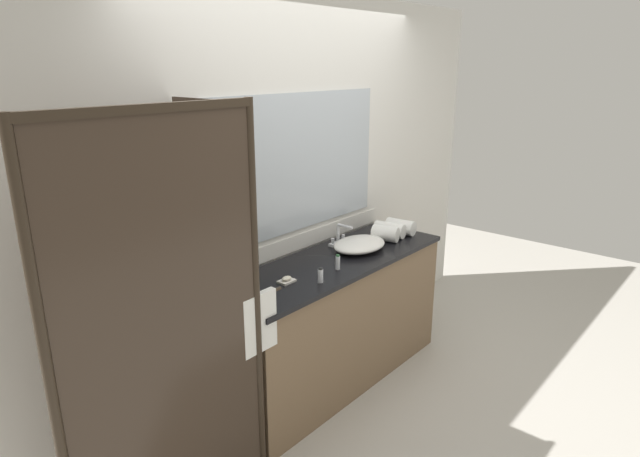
% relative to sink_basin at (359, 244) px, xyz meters
% --- Properties ---
extents(ground_plane, '(8.00, 8.00, 0.00)m').
position_rel_sink_basin_xyz_m(ground_plane, '(-0.26, 0.01, -0.94)').
color(ground_plane, '#B7B2A8').
extents(wall_back_with_mirror, '(4.40, 0.06, 2.60)m').
position_rel_sink_basin_xyz_m(wall_back_with_mirror, '(-0.26, 0.35, 0.37)').
color(wall_back_with_mirror, silver).
rests_on(wall_back_with_mirror, ground_plane).
extents(vanity_cabinet, '(1.80, 0.58, 0.90)m').
position_rel_sink_basin_xyz_m(vanity_cabinet, '(-0.26, 0.02, -0.49)').
color(vanity_cabinet, brown).
rests_on(vanity_cabinet, ground_plane).
extents(shower_enclosure, '(1.20, 0.59, 2.00)m').
position_rel_sink_basin_xyz_m(shower_enclosure, '(-1.54, -0.18, 0.08)').
color(shower_enclosure, '#2D2319').
rests_on(shower_enclosure, ground_plane).
extents(sink_basin, '(0.42, 0.31, 0.08)m').
position_rel_sink_basin_xyz_m(sink_basin, '(0.00, 0.00, 0.00)').
color(sink_basin, white).
rests_on(sink_basin, vanity_cabinet).
extents(faucet, '(0.17, 0.15, 0.16)m').
position_rel_sink_basin_xyz_m(faucet, '(0.00, 0.18, 0.01)').
color(faucet, silver).
rests_on(faucet, vanity_cabinet).
extents(potted_plant, '(0.16, 0.16, 0.20)m').
position_rel_sink_basin_xyz_m(potted_plant, '(-0.97, 0.11, 0.07)').
color(potted_plant, '#473828').
rests_on(potted_plant, vanity_cabinet).
extents(soap_dish, '(0.10, 0.07, 0.04)m').
position_rel_sink_basin_xyz_m(soap_dish, '(-0.74, -0.02, -0.03)').
color(soap_dish, silver).
rests_on(soap_dish, vanity_cabinet).
extents(amenity_bottle_shampoo, '(0.03, 0.03, 0.10)m').
position_rel_sink_basin_xyz_m(amenity_bottle_shampoo, '(-0.39, -0.12, 0.01)').
color(amenity_bottle_shampoo, silver).
rests_on(amenity_bottle_shampoo, vanity_cabinet).
extents(amenity_bottle_body_wash, '(0.03, 0.03, 0.09)m').
position_rel_sink_basin_xyz_m(amenity_bottle_body_wash, '(-1.02, -0.03, 0.00)').
color(amenity_bottle_body_wash, white).
rests_on(amenity_bottle_body_wash, vanity_cabinet).
extents(amenity_bottle_conditioner, '(0.03, 0.03, 0.09)m').
position_rel_sink_basin_xyz_m(amenity_bottle_conditioner, '(-0.62, -0.17, 0.00)').
color(amenity_bottle_conditioner, silver).
rests_on(amenity_bottle_conditioner, vanity_cabinet).
extents(rolled_towel_near_edge, '(0.13, 0.23, 0.11)m').
position_rel_sink_basin_xyz_m(rolled_towel_near_edge, '(0.50, -0.02, 0.02)').
color(rolled_towel_near_edge, white).
rests_on(rolled_towel_near_edge, vanity_cabinet).
extents(rolled_towel_middle, '(0.14, 0.24, 0.11)m').
position_rel_sink_basin_xyz_m(rolled_towel_middle, '(0.39, 0.01, 0.01)').
color(rolled_towel_middle, white).
rests_on(rolled_towel_middle, vanity_cabinet).
extents(rolled_towel_far_edge, '(0.16, 0.21, 0.11)m').
position_rel_sink_basin_xyz_m(rolled_towel_far_edge, '(0.28, -0.03, 0.02)').
color(rolled_towel_far_edge, white).
rests_on(rolled_towel_far_edge, vanity_cabinet).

